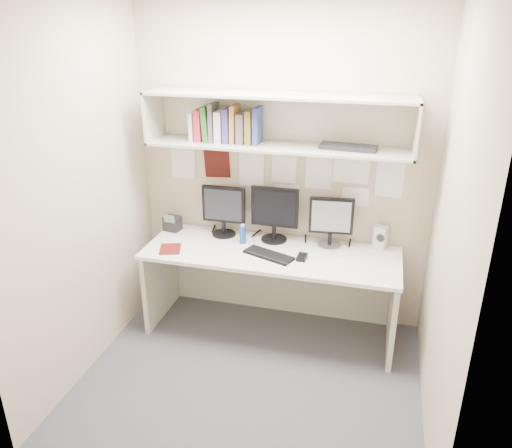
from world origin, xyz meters
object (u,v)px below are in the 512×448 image
(monitor_left, at_px, (224,208))
(maroon_notebook, at_px, (170,249))
(monitor_center, at_px, (275,212))
(speaker, at_px, (381,238))
(desk, at_px, (271,291))
(keyboard, at_px, (269,255))
(desk_phone, at_px, (172,223))
(monitor_right, at_px, (331,220))

(monitor_left, distance_m, maroon_notebook, 0.56)
(monitor_center, bearing_deg, speaker, 4.11)
(speaker, bearing_deg, monitor_left, -160.10)
(monitor_center, bearing_deg, monitor_left, -179.01)
(desk, bearing_deg, maroon_notebook, -167.36)
(monitor_left, height_order, keyboard, monitor_left)
(desk, relative_size, maroon_notebook, 10.25)
(monitor_left, xyz_separation_m, speaker, (1.28, 0.05, -0.14))
(speaker, xyz_separation_m, maroon_notebook, (-1.60, -0.44, -0.09))
(keyboard, relative_size, desk_phone, 2.46)
(desk, height_order, keyboard, keyboard)
(desk, xyz_separation_m, speaker, (0.82, 0.27, 0.46))
(desk_phone, bearing_deg, maroon_notebook, -60.53)
(monitor_center, bearing_deg, desk, -82.33)
(monitor_right, bearing_deg, maroon_notebook, -167.58)
(monitor_center, distance_m, keyboard, 0.39)
(speaker, bearing_deg, keyboard, -138.58)
(speaker, distance_m, maroon_notebook, 1.67)
(monitor_center, distance_m, monitor_right, 0.46)
(desk_phone, bearing_deg, keyboard, -8.22)
(desk_phone, bearing_deg, desk, -2.79)
(monitor_center, height_order, speaker, monitor_center)
(desk, relative_size, speaker, 10.70)
(speaker, bearing_deg, desk, -144.30)
(speaker, height_order, desk_phone, speaker)
(monitor_left, xyz_separation_m, keyboard, (0.46, -0.31, -0.22))
(monitor_left, height_order, monitor_right, monitor_left)
(monitor_right, xyz_separation_m, speaker, (0.39, 0.05, -0.13))
(desk_phone, bearing_deg, monitor_left, 12.41)
(speaker, relative_size, desk_phone, 1.15)
(monitor_center, height_order, keyboard, monitor_center)
(monitor_left, bearing_deg, desk_phone, -177.09)
(monitor_left, relative_size, maroon_notebook, 2.17)
(monitor_left, xyz_separation_m, monitor_center, (0.43, -0.00, 0.01))
(keyboard, bearing_deg, desk, 112.64)
(monitor_right, bearing_deg, desk, -158.68)
(monitor_center, relative_size, keyboard, 1.13)
(monitor_right, distance_m, maroon_notebook, 1.29)
(desk, relative_size, desk_phone, 12.35)
(keyboard, xyz_separation_m, maroon_notebook, (-0.78, -0.08, -0.00))
(monitor_right, distance_m, desk_phone, 1.36)
(monitor_center, bearing_deg, desk_phone, -177.27)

